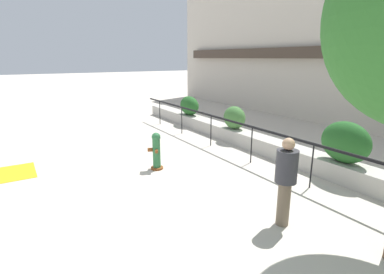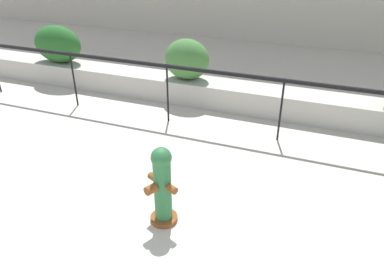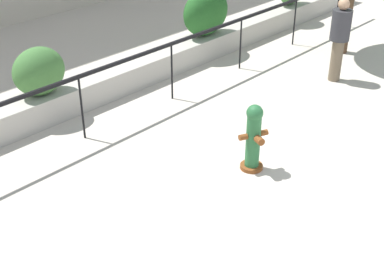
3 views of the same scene
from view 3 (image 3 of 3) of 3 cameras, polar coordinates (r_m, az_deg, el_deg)
planter_wall_low at (r=11.17m, az=-6.21°, el=6.88°), size 18.00×0.70×0.50m
fence_railing_segment at (r=10.15m, az=-2.21°, el=9.35°), size 15.00×0.05×1.15m
hedge_bush_1 at (r=9.73m, az=-16.02°, el=6.76°), size 0.97×0.70×0.86m
hedge_bush_2 at (r=12.43m, az=1.49°, el=13.18°), size 1.31×0.70×1.07m
fire_hydrant at (r=8.06m, az=6.57°, el=-0.01°), size 0.47×0.48×1.08m
pedestrian at (r=11.43m, az=15.48°, el=10.46°), size 0.52×0.52×1.73m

